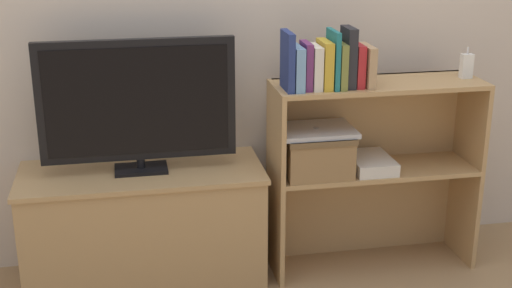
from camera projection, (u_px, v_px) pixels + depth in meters
tv_stand at (144, 225)px, 3.09m from camera, size 1.03×0.44×0.51m
tv at (137, 103)px, 2.91m from camera, size 0.81×0.14×0.56m
bookshelf_lower_tier at (367, 198)px, 3.26m from camera, size 0.91×0.30×0.47m
bookshelf_upper_tier at (373, 109)px, 3.12m from camera, size 0.91×0.30×0.38m
book_navy at (288, 61)px, 2.86m from camera, size 0.03×0.15×0.24m
book_skyblue at (296, 68)px, 2.88m from camera, size 0.04×0.16×0.18m
book_plum at (306, 66)px, 2.89m from camera, size 0.03×0.13×0.19m
book_ivory at (315, 67)px, 2.90m from camera, size 0.04×0.14×0.18m
book_mustard at (325, 65)px, 2.90m from camera, size 0.04×0.15×0.20m
book_teal at (333, 59)px, 2.90m from camera, size 0.02×0.15×0.24m
book_olive at (340, 65)px, 2.91m from camera, size 0.03×0.15×0.19m
book_charcoal at (348, 57)px, 2.91m from camera, size 0.04×0.13×0.25m
book_crimson at (357, 65)px, 2.93m from camera, size 0.03×0.12×0.18m
book_tan at (367, 66)px, 2.94m from camera, size 0.03×0.15×0.17m
baby_monitor at (466, 66)px, 3.08m from camera, size 0.05×0.04×0.14m
storage_basket_left at (315, 150)px, 3.05m from camera, size 0.29×0.27×0.18m
laptop at (316, 130)px, 3.02m from camera, size 0.32×0.25×0.02m
magazine_stack at (370, 163)px, 3.12m from camera, size 0.18×0.25×0.05m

